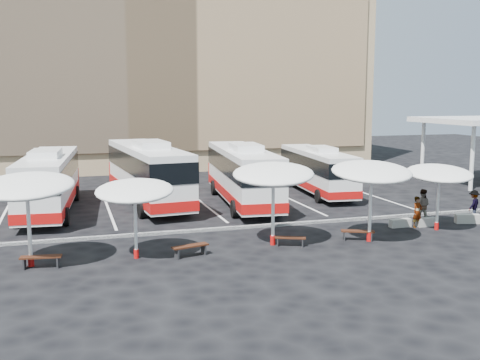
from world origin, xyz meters
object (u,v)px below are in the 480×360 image
object	(u,v)px
bus_0	(49,180)
conc_bench_0	(400,223)
wood_bench_1	(190,248)
wood_bench_0	(41,259)
wood_bench_2	(290,239)
passenger_0	(417,212)
bus_3	(317,169)
wood_bench_3	(358,233)
bus_2	(242,173)
conc_bench_2	(467,219)
bus_1	(147,171)
sunshade_0	(27,186)
passenger_1	(423,205)
sunshade_1	(135,191)
sunshade_4	(439,174)
conc_bench_1	(427,222)
sunshade_3	(371,172)
sunshade_2	(273,174)
passenger_3	(473,204)

from	to	relation	value
bus_0	conc_bench_0	xyz separation A→B (m)	(17.86, -9.65, -1.74)
wood_bench_1	wood_bench_0	bearing A→B (deg)	178.55
wood_bench_2	passenger_0	bearing A→B (deg)	11.15
bus_3	wood_bench_3	bearing A→B (deg)	-100.88
bus_2	wood_bench_3	xyz separation A→B (m)	(2.52, -10.59, -1.65)
conc_bench_2	bus_1	bearing A→B (deg)	145.52
sunshade_0	passenger_1	bearing A→B (deg)	6.68
wood_bench_1	sunshade_1	bearing A→B (deg)	169.78
sunshade_4	conc_bench_2	world-z (taller)	sunshade_4
conc_bench_1	conc_bench_2	size ratio (longest dim) A/B	0.91
bus_3	passenger_0	size ratio (longest dim) A/B	6.63
sunshade_0	sunshade_3	size ratio (longest dim) A/B	0.98
sunshade_1	sunshade_2	xyz separation A→B (m)	(6.37, 0.34, 0.41)
bus_3	wood_bench_1	size ratio (longest dim) A/B	6.51
sunshade_0	sunshade_2	xyz separation A→B (m)	(10.62, 0.23, 0.02)
conc_bench_0	passenger_0	distance (m)	1.06
sunshade_3	sunshade_4	xyz separation A→B (m)	(4.54, 1.04, -0.40)
passenger_0	wood_bench_0	bearing A→B (deg)	170.78
sunshade_1	sunshade_4	size ratio (longest dim) A/B	0.98
sunshade_3	bus_3	bearing A→B (deg)	75.89
bus_1	passenger_3	distance (m)	19.81
sunshade_2	sunshade_3	size ratio (longest dim) A/B	1.09
conc_bench_0	conc_bench_1	world-z (taller)	conc_bench_1
sunshade_1	sunshade_4	world-z (taller)	sunshade_4
sunshade_1	conc_bench_2	size ratio (longest dim) A/B	3.13
passenger_0	passenger_3	size ratio (longest dim) A/B	1.02
bus_2	bus_3	distance (m)	6.63
wood_bench_2	conc_bench_0	size ratio (longest dim) A/B	1.25
passenger_0	passenger_3	bearing A→B (deg)	-2.18
bus_1	passenger_0	distance (m)	16.83
sunshade_4	conc_bench_2	xyz separation A→B (m)	(2.60, 0.83, -2.71)
sunshade_0	sunshade_3	xyz separation A→B (m)	(15.27, -0.52, 0.03)
sunshade_2	passenger_0	size ratio (longest dim) A/B	2.98
sunshade_4	wood_bench_0	size ratio (longest dim) A/B	2.51
sunshade_1	passenger_0	size ratio (longest dim) A/B	2.47
wood_bench_0	passenger_0	size ratio (longest dim) A/B	1.00
bus_1	passenger_0	world-z (taller)	bus_1
wood_bench_2	passenger_3	xyz separation A→B (m)	(12.19, 2.48, 0.48)
wood_bench_3	passenger_3	xyz separation A→B (m)	(8.67, 2.45, 0.44)
wood_bench_0	conc_bench_1	size ratio (longest dim) A/B	1.40
sunshade_1	sunshade_0	bearing A→B (deg)	178.46
wood_bench_0	conc_bench_0	size ratio (longest dim) A/B	1.42
wood_bench_2	bus_1	bearing A→B (deg)	111.08
bus_3	passenger_3	xyz separation A→B (m)	(4.93, -10.31, -0.94)
sunshade_1	wood_bench_2	distance (m)	7.51
bus_3	passenger_1	world-z (taller)	bus_3
wood_bench_1	wood_bench_2	size ratio (longest dim) A/B	1.15
conc_bench_0	passenger_1	size ratio (longest dim) A/B	0.64
wood_bench_1	passenger_3	distance (m)	17.19
bus_1	sunshade_3	distance (m)	15.59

